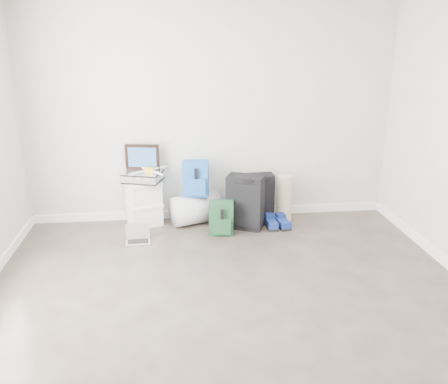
{
  "coord_description": "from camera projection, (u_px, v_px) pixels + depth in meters",
  "views": [
    {
      "loc": [
        -0.47,
        -3.24,
        2.24
      ],
      "look_at": [
        0.09,
        1.9,
        0.52
      ],
      "focal_mm": 38.0,
      "sensor_mm": 36.0,
      "label": 1
    }
  ],
  "objects": [
    {
      "name": "rolled_rug",
      "position": [
        284.0,
        198.0,
        5.95
      ],
      "size": [
        0.19,
        0.19,
        0.58
      ],
      "primitive_type": "cylinder",
      "color": "tan",
      "rests_on": "ground"
    },
    {
      "name": "briefcase",
      "position": [
        143.0,
        177.0,
        5.7
      ],
      "size": [
        0.51,
        0.43,
        0.12
      ],
      "primitive_type": "cube",
      "rotation": [
        0.0,
        0.0,
        -0.3
      ],
      "color": "#B2B2B7",
      "rests_on": "boxes_stack"
    },
    {
      "name": "blue_backpack",
      "position": [
        196.0,
        179.0,
        5.74
      ],
      "size": [
        0.33,
        0.26,
        0.43
      ],
      "rotation": [
        0.0,
        0.0,
        -0.13
      ],
      "color": "#174599",
      "rests_on": "duffel_bag"
    },
    {
      "name": "boxes_stack",
      "position": [
        144.0,
        203.0,
        5.81
      ],
      "size": [
        0.48,
        0.44,
        0.56
      ],
      "rotation": [
        0.0,
        0.0,
        0.38
      ],
      "color": "white",
      "rests_on": "ground"
    },
    {
      "name": "green_backpack",
      "position": [
        221.0,
        219.0,
        5.55
      ],
      "size": [
        0.3,
        0.23,
        0.4
      ],
      "rotation": [
        0.0,
        0.0,
        -0.11
      ],
      "color": "#12331A",
      "rests_on": "ground"
    },
    {
      "name": "shoes",
      "position": [
        277.0,
        223.0,
        5.79
      ],
      "size": [
        0.29,
        0.32,
        0.1
      ],
      "rotation": [
        0.0,
        0.0,
        0.1
      ],
      "color": "black",
      "rests_on": "ground"
    },
    {
      "name": "carry_on",
      "position": [
        258.0,
        197.0,
        5.99
      ],
      "size": [
        0.39,
        0.27,
        0.58
      ],
      "rotation": [
        0.0,
        0.0,
        0.07
      ],
      "color": "black",
      "rests_on": "ground"
    },
    {
      "name": "painting",
      "position": [
        142.0,
        157.0,
        5.73
      ],
      "size": [
        0.41,
        0.1,
        0.31
      ],
      "rotation": [
        0.0,
        0.0,
        -0.17
      ],
      "color": "black",
      "rests_on": "briefcase"
    },
    {
      "name": "room_envelope",
      "position": [
        240.0,
        114.0,
        3.28
      ],
      "size": [
        4.52,
        5.02,
        2.71
      ],
      "color": "beige",
      "rests_on": "ground"
    },
    {
      "name": "laptop",
      "position": [
        138.0,
        237.0,
        5.4
      ],
      "size": [
        0.28,
        0.21,
        0.19
      ],
      "rotation": [
        0.0,
        0.0,
        0.06
      ],
      "color": "#BABABF",
      "rests_on": "ground"
    },
    {
      "name": "ground",
      "position": [
        238.0,
        328.0,
        3.81
      ],
      "size": [
        5.0,
        5.0,
        0.0
      ],
      "primitive_type": "plane",
      "color": "#322924",
      "rests_on": "ground"
    },
    {
      "name": "duffel_bag",
      "position": [
        196.0,
        209.0,
        5.89
      ],
      "size": [
        0.68,
        0.55,
        0.37
      ],
      "primitive_type": "cylinder",
      "rotation": [
        0.0,
        1.57,
        0.35
      ],
      "color": "#989CA0",
      "rests_on": "ground"
    },
    {
      "name": "drone",
      "position": [
        149.0,
        170.0,
        5.66
      ],
      "size": [
        0.46,
        0.46,
        0.05
      ],
      "rotation": [
        0.0,
        0.0,
        -0.15
      ],
      "color": "yellow",
      "rests_on": "briefcase"
    },
    {
      "name": "large_suitcase",
      "position": [
        245.0,
        202.0,
        5.69
      ],
      "size": [
        0.49,
        0.41,
        0.66
      ],
      "rotation": [
        0.0,
        0.0,
        -0.41
      ],
      "color": "black",
      "rests_on": "ground"
    }
  ]
}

